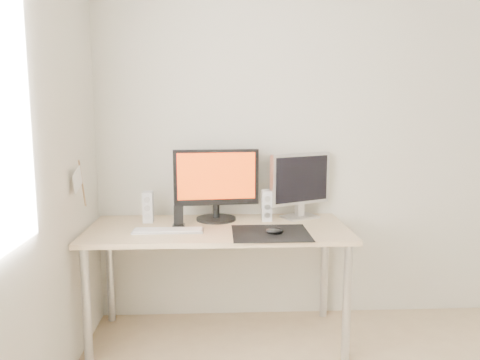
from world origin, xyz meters
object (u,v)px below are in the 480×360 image
desk (218,239)px  main_monitor (216,182)px  second_monitor (300,182)px  keyboard (168,231)px  speaker_right (267,206)px  phone_dock (179,220)px  mouse (275,231)px  speaker_left (148,207)px

desk → main_monitor: main_monitor is taller
main_monitor → second_monitor: 0.56m
desk → keyboard: 0.32m
main_monitor → speaker_right: main_monitor is taller
second_monitor → speaker_right: bearing=-163.2°
main_monitor → phone_dock: main_monitor is taller
second_monitor → keyboard: 0.93m
main_monitor → speaker_right: 0.36m
mouse → speaker_left: size_ratio=0.53×
main_monitor → keyboard: size_ratio=1.31×
mouse → main_monitor: (-0.34, 0.37, 0.23)m
mouse → speaker_left: (-0.78, 0.34, 0.08)m
speaker_right → desk: bearing=-153.9°
desk → main_monitor: bearing=93.1°
keyboard → speaker_left: bearing=121.7°
second_monitor → main_monitor: bearing=-175.2°
keyboard → mouse: bearing=-8.6°
mouse → second_monitor: (0.22, 0.42, 0.22)m
mouse → phone_dock: bearing=159.9°
second_monitor → speaker_left: second_monitor is taller
speaker_left → keyboard: (0.15, -0.25, -0.09)m
mouse → second_monitor: size_ratio=0.24×
main_monitor → speaker_right: (0.33, -0.02, -0.15)m
mouse → speaker_left: 0.85m
main_monitor → speaker_left: 0.47m
main_monitor → speaker_right: bearing=-4.0°
desk → speaker_right: 0.40m
speaker_right → phone_dock: (-0.56, -0.14, -0.06)m
main_monitor → desk: bearing=-86.9°
desk → speaker_left: (-0.45, 0.15, 0.18)m
mouse → main_monitor: 0.55m
keyboard → phone_dock: 0.13m
desk → speaker_right: bearing=26.1°
mouse → keyboard: size_ratio=0.25×
mouse → desk: 0.39m
speaker_right → second_monitor: bearing=16.8°
mouse → main_monitor: bearing=132.4°
mouse → keyboard: bearing=171.4°
mouse → speaker_left: speaker_left is taller
speaker_right → phone_dock: speaker_right is taller
main_monitor → second_monitor: bearing=4.8°
main_monitor → phone_dock: bearing=-145.1°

